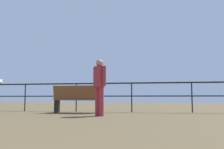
% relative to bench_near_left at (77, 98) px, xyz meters
% --- Properties ---
extents(pier_railing, '(25.52, 0.05, 1.08)m').
position_rel_bench_near_left_xyz_m(pier_railing, '(-0.34, 0.89, 0.28)').
color(pier_railing, black).
rests_on(pier_railing, ground_plane).
extents(bench_near_left, '(1.63, 0.64, 0.94)m').
position_rel_bench_near_left_xyz_m(bench_near_left, '(0.00, 0.00, 0.00)').
color(bench_near_left, brown).
rests_on(bench_near_left, ground_plane).
extents(person_at_railing, '(0.44, 0.36, 1.63)m').
position_rel_bench_near_left_xyz_m(person_at_railing, '(1.07, -1.26, 0.42)').
color(person_at_railing, '#A12831').
rests_on(person_at_railing, ground_plane).
extents(seagull_on_rail, '(0.25, 0.43, 0.21)m').
position_rel_bench_near_left_xyz_m(seagull_on_rail, '(-3.61, 0.91, 0.66)').
color(seagull_on_rail, white).
rests_on(seagull_on_rail, pier_railing).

